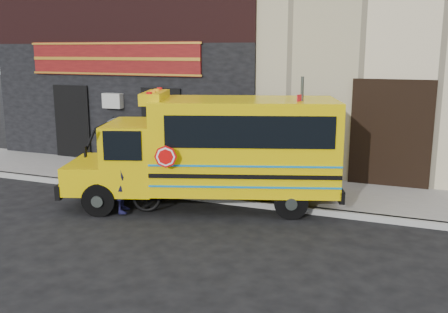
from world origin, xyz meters
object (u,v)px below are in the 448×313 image
sign_pole (300,139)px  bicycle (124,191)px  school_bus (218,148)px  cyclist (122,176)px

sign_pole → bicycle: (-3.99, -1.63, -1.27)m
school_bus → bicycle: school_bus is taller
school_bus → sign_pole: 2.07m
sign_pole → cyclist: (-3.95, -1.72, -0.88)m
sign_pole → school_bus: bearing=-172.7°
school_bus → sign_pole: (2.03, 0.26, 0.31)m
sign_pole → cyclist: size_ratio=1.77×
sign_pole → bicycle: 4.49m
school_bus → sign_pole: size_ratio=2.17×
school_bus → sign_pole: sign_pole is taller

